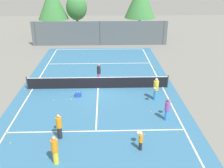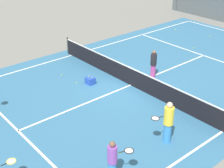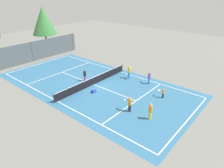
% 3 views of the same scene
% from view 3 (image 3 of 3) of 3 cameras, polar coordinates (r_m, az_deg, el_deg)
% --- Properties ---
extents(ground_plane, '(80.00, 80.00, 0.00)m').
position_cam_3_polar(ground_plane, '(25.59, -5.19, -0.13)').
color(ground_plane, slate).
extents(court_surface, '(13.00, 25.00, 0.01)m').
position_cam_3_polar(court_surface, '(25.59, -5.19, -0.13)').
color(court_surface, teal).
rests_on(court_surface, ground_plane).
extents(tennis_net, '(11.90, 0.10, 1.10)m').
position_cam_3_polar(tennis_net, '(25.37, -5.24, 0.91)').
color(tennis_net, '#333833').
rests_on(tennis_net, ground_plane).
extents(perimeter_fence, '(18.00, 0.12, 3.20)m').
position_cam_3_polar(perimeter_fence, '(35.79, -21.63, 8.43)').
color(perimeter_fence, '#515B60').
rests_on(perimeter_fence, ground_plane).
extents(tree_0, '(4.58, 4.58, 7.96)m').
position_cam_3_polar(tree_0, '(41.97, -18.75, 16.52)').
color(tree_0, brown).
rests_on(tree_0, ground_plane).
extents(player_0, '(0.33, 0.33, 1.56)m').
position_cam_3_polar(player_0, '(26.37, -7.67, 2.44)').
color(player_0, '#D14799').
rests_on(player_0, ground_plane).
extents(player_1, '(0.33, 0.81, 1.12)m').
position_cam_3_polar(player_1, '(22.90, 14.15, -2.45)').
color(player_1, '#232328').
rests_on(player_1, ground_plane).
extents(player_2, '(0.62, 0.90, 1.55)m').
position_cam_3_polar(player_2, '(25.76, 10.41, 1.67)').
color(player_2, '#388CD8').
rests_on(player_2, ground_plane).
extents(player_3, '(0.57, 0.96, 1.78)m').
position_cam_3_polar(player_3, '(26.99, 4.85, 3.41)').
color(player_3, '#388CD8').
rests_on(player_3, ground_plane).
extents(player_4, '(0.41, 0.92, 1.59)m').
position_cam_3_polar(player_4, '(19.78, 5.00, -5.64)').
color(player_4, '#232328').
rests_on(player_4, ground_plane).
extents(player_5, '(0.35, 0.35, 1.64)m').
position_cam_3_polar(player_5, '(18.91, 10.73, -7.55)').
color(player_5, yellow).
rests_on(player_5, ground_plane).
extents(ball_crate, '(0.46, 0.40, 0.43)m').
position_cam_3_polar(ball_crate, '(23.58, -5.19, -1.98)').
color(ball_crate, blue).
rests_on(ball_crate, ground_plane).
extents(tennis_ball_0, '(0.07, 0.07, 0.07)m').
position_cam_3_polar(tennis_ball_0, '(24.00, 11.62, -2.32)').
color(tennis_ball_0, '#CCE533').
rests_on(tennis_ball_0, ground_plane).
extents(tennis_ball_1, '(0.07, 0.07, 0.07)m').
position_cam_3_polar(tennis_ball_1, '(22.15, -7.40, -4.47)').
color(tennis_ball_1, '#CCE533').
rests_on(tennis_ball_1, ground_plane).
extents(tennis_ball_2, '(0.07, 0.07, 0.07)m').
position_cam_3_polar(tennis_ball_2, '(23.00, -5.07, -3.14)').
color(tennis_ball_2, '#CCE533').
rests_on(tennis_ball_2, ground_plane).
extents(tennis_ball_3, '(0.07, 0.07, 0.07)m').
position_cam_3_polar(tennis_ball_3, '(30.23, -23.98, 1.87)').
color(tennis_ball_3, '#CCE533').
rests_on(tennis_ball_3, ground_plane).
extents(tennis_ball_4, '(0.07, 0.07, 0.07)m').
position_cam_3_polar(tennis_ball_4, '(29.93, -16.42, 2.86)').
color(tennis_ball_4, '#CCE533').
rests_on(tennis_ball_4, ground_plane).
extents(tennis_ball_5, '(0.07, 0.07, 0.07)m').
position_cam_3_polar(tennis_ball_5, '(18.14, 0.97, -11.76)').
color(tennis_ball_5, '#CCE533').
rests_on(tennis_ball_5, ground_plane).
extents(tennis_ball_6, '(0.07, 0.07, 0.07)m').
position_cam_3_polar(tennis_ball_6, '(25.90, 7.33, 0.17)').
color(tennis_ball_6, '#CCE533').
rests_on(tennis_ball_6, ground_plane).
extents(tennis_ball_7, '(0.07, 0.07, 0.07)m').
position_cam_3_polar(tennis_ball_7, '(31.94, -20.31, 3.72)').
color(tennis_ball_7, '#CCE533').
rests_on(tennis_ball_7, ground_plane).
extents(tennis_ball_8, '(0.07, 0.07, 0.07)m').
position_cam_3_polar(tennis_ball_8, '(32.30, -8.23, 5.32)').
color(tennis_ball_8, '#CCE533').
rests_on(tennis_ball_8, ground_plane).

